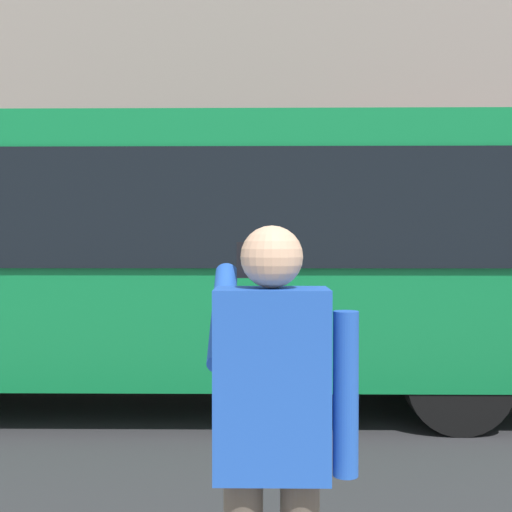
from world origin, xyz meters
name	(u,v)px	position (x,y,z in m)	size (l,w,h in m)	color
ground_plane	(267,398)	(0.00, 0.00, 0.00)	(60.00, 60.00, 0.00)	#2B2B2D
building_facade_far	(266,50)	(-0.02, -6.80, 5.99)	(28.00, 1.55, 12.00)	gray
red_bus	(155,251)	(1.24, 0.21, 1.68)	(9.05, 2.54, 3.08)	#0F7238
pedestrian_photographer	(273,426)	(0.00, 4.96, 1.14)	(0.53, 0.52, 1.70)	#4C4238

